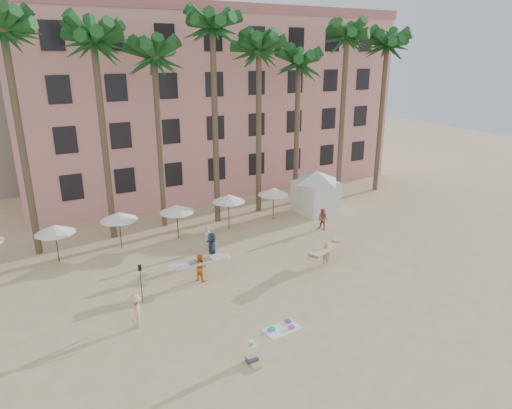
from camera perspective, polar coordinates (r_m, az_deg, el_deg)
The scene contains 11 objects.
ground at distance 23.62m, azimuth 3.24°, elevation -14.04°, with size 120.00×120.00×0.00m, color #D1B789.
pink_hotel at distance 46.58m, azimuth -6.41°, elevation 12.55°, with size 35.00×14.00×16.00m, color pink.
palm_row at distance 33.74m, azimuth -9.87°, elevation 18.67°, with size 44.40×5.40×16.30m.
umbrella_row at distance 32.03m, azimuth -13.26°, elevation -0.93°, with size 22.50×2.70×2.73m.
cabana at distance 38.06m, azimuth 7.52°, elevation 2.07°, with size 4.95×4.95×3.50m.
beach_towel at distance 22.88m, azimuth 3.34°, elevation -15.14°, with size 1.89×1.18×0.14m.
carrier_yellow at distance 28.97m, azimuth 8.76°, elevation -5.75°, with size 3.41×2.19×1.55m.
carrier_white at distance 26.94m, azimuth -6.98°, elevation -7.62°, with size 3.06×1.01×1.68m.
beachgoers at distance 28.39m, azimuth -4.55°, elevation -6.15°, with size 16.66×7.73×1.90m.
paddle at distance 24.97m, azimuth -14.22°, elevation -9.00°, with size 0.18×0.04×2.23m.
seated_man at distance 20.57m, azimuth -0.47°, elevation -18.32°, with size 0.46×0.80×1.04m.
Camera 1 is at (-10.71, -16.82, 12.66)m, focal length 32.00 mm.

